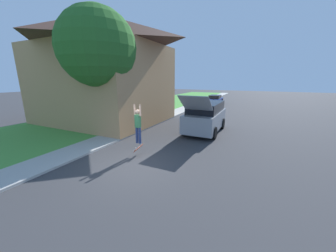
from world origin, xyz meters
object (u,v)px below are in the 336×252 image
Objects in this scene: car_down_street at (215,100)px; skateboarder at (138,124)px; lawn_tree_near at (97,48)px; suv_parked at (205,117)px; skateboard at (138,148)px.

skateboarder is (0.86, -21.54, 0.94)m from car_down_street.
lawn_tree_near is at bearing -98.82° from car_down_street.
suv_parked is 1.29× the size of car_down_street.
suv_parked is (5.84, 3.82, -4.39)m from lawn_tree_near.
lawn_tree_near reaches higher than skateboard.
car_down_street is 21.76m from skateboard.
skateboarder reaches higher than car_down_street.
suv_parked reaches higher than car_down_street.
lawn_tree_near is 1.89× the size of car_down_street.
lawn_tree_near is 4.01× the size of skateboarder.
car_down_street is at bearing 81.18° from lawn_tree_near.
skateboard is at bearing -107.56° from suv_parked.
suv_parked is at bearing 70.90° from skateboarder.
car_down_street is at bearing 99.76° from suv_parked.
skateboarder is at bearing -109.10° from suv_parked.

